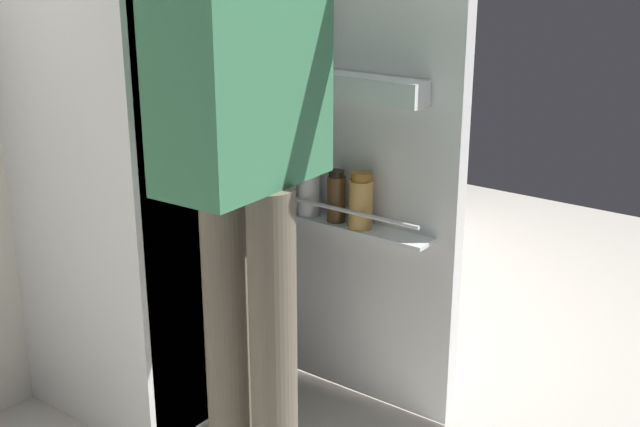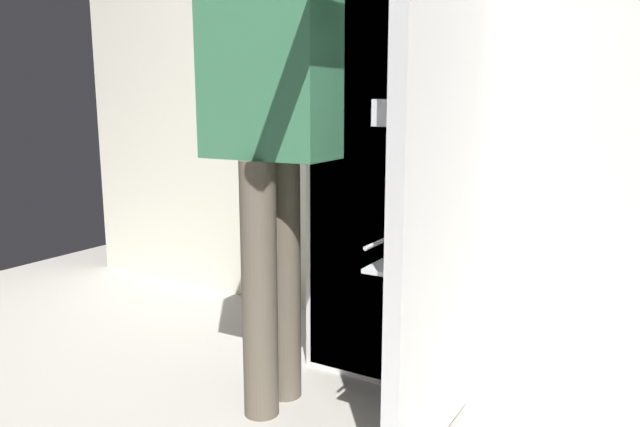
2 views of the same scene
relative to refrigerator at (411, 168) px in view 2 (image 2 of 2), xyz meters
The scene contains 4 objects.
ground_plane 0.94m from the refrigerator, 93.25° to the right, with size 5.42×5.42×0.00m, color #B7B2A8.
kitchen_wall 0.58m from the refrigerator, 94.04° to the left, with size 4.40×0.10×2.47m, color silver.
refrigerator is the anchor object (origin of this frame).
person 0.67m from the refrigerator, 114.81° to the right, with size 0.57×0.75×1.75m.
Camera 2 is at (0.93, -1.70, 1.07)m, focal length 33.97 mm.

